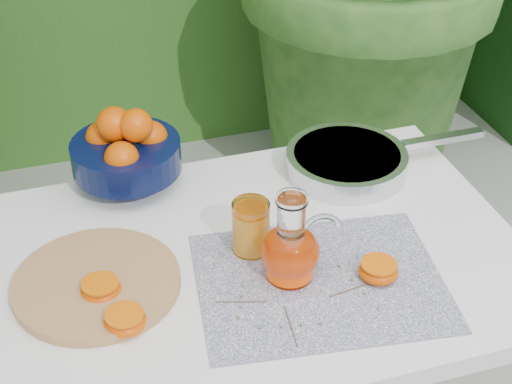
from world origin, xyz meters
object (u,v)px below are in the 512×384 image
object	(u,v)px
cutting_board	(97,283)
fruit_bowl	(126,149)
juice_pitcher	(291,249)
saute_pan	(348,161)
white_table	(259,287)

from	to	relation	value
cutting_board	fruit_bowl	distance (m)	0.34
fruit_bowl	juice_pitcher	size ratio (longest dim) A/B	1.63
juice_pitcher	saute_pan	xyz separation A→B (m)	(0.23, 0.29, -0.04)
white_table	saute_pan	bearing A→B (deg)	38.46
fruit_bowl	juice_pitcher	xyz separation A→B (m)	(0.23, -0.39, -0.02)
juice_pitcher	saute_pan	size ratio (longest dim) A/B	0.38
fruit_bowl	white_table	bearing A→B (deg)	-58.63
juice_pitcher	saute_pan	world-z (taller)	juice_pitcher
juice_pitcher	saute_pan	bearing A→B (deg)	51.21
cutting_board	white_table	bearing A→B (deg)	0.27
cutting_board	saute_pan	size ratio (longest dim) A/B	0.65
cutting_board	fruit_bowl	xyz separation A→B (m)	(0.11, 0.31, 0.07)
saute_pan	cutting_board	bearing A→B (deg)	-159.40
white_table	fruit_bowl	size ratio (longest dim) A/B	3.52
white_table	cutting_board	xyz separation A→B (m)	(-0.30, -0.00, 0.09)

